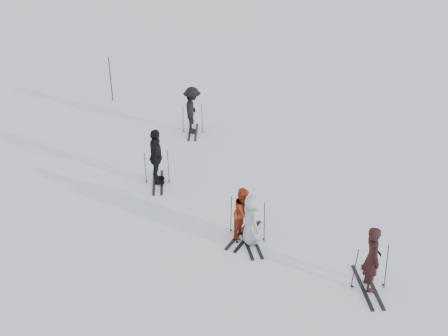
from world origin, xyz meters
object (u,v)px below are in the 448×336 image
at_px(piste_marker, 111,79).
at_px(skier_uphill_far, 192,111).
at_px(skier_near_dark, 372,259).
at_px(skier_grey, 251,220).
at_px(skier_red, 244,213).
at_px(skier_uphill_left, 156,157).

bearing_deg(piste_marker, skier_uphill_far, -50.30).
distance_m(skier_near_dark, skier_uphill_far, 10.46).
bearing_deg(skier_grey, skier_uphill_far, 3.91).
height_order(skier_near_dark, skier_red, skier_near_dark).
height_order(skier_grey, piste_marker, piste_marker).
xyz_separation_m(skier_red, piste_marker, (-3.96, 11.10, 0.25)).
distance_m(skier_near_dark, skier_grey, 3.48).
distance_m(skier_red, skier_grey, 0.37).
bearing_deg(piste_marker, skier_near_dark, -64.14).
bearing_deg(skier_near_dark, piste_marker, 29.89).
distance_m(skier_uphill_left, piste_marker, 7.88).
bearing_deg(piste_marker, skier_red, -70.35).
distance_m(skier_red, piste_marker, 11.79).
bearing_deg(skier_red, skier_uphill_far, 41.54).
bearing_deg(skier_grey, skier_near_dark, -134.94).
distance_m(skier_grey, piste_marker, 12.16).
bearing_deg(piste_marker, skier_uphill_left, -77.79).
xyz_separation_m(skier_uphill_far, piste_marker, (-3.24, 3.90, 0.08)).
bearing_deg(skier_red, skier_near_dark, -98.85).
bearing_deg(skier_uphill_left, skier_near_dark, -137.06).
xyz_separation_m(skier_grey, skier_uphill_far, (-0.87, 7.54, 0.18)).
height_order(skier_near_dark, piste_marker, piste_marker).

